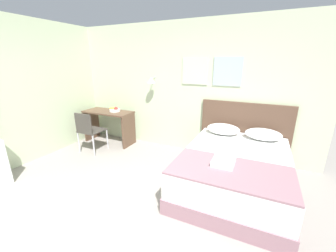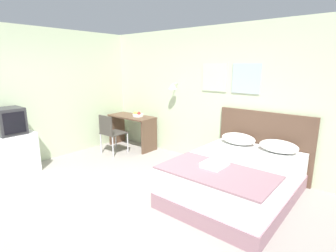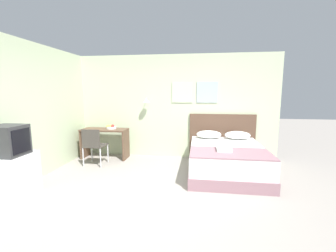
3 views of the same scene
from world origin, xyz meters
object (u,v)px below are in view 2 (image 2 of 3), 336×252
(bed, at_px, (235,179))
(throw_blanket, at_px, (216,172))
(tv_stand, at_px, (14,154))
(desk, at_px, (132,126))
(pillow_right, at_px, (279,146))
(fruit_bowl, at_px, (138,115))
(desk_chair, at_px, (110,131))
(headboard, at_px, (263,144))
(pillow_left, at_px, (238,139))
(television, at_px, (9,121))
(folded_towel_near_foot, at_px, (215,164))

(bed, xyz_separation_m, throw_blanket, (-0.00, -0.59, 0.31))
(throw_blanket, relative_size, tv_stand, 1.99)
(desk, bearing_deg, pillow_right, 1.15)
(bed, distance_m, tv_stand, 3.88)
(fruit_bowl, bearing_deg, desk_chair, -103.60)
(fruit_bowl, bearing_deg, headboard, 6.07)
(headboard, distance_m, pillow_left, 0.45)
(desk_chair, height_order, television, television)
(throw_blanket, relative_size, desk_chair, 1.68)
(pillow_right, height_order, fruit_bowl, fruit_bowl)
(bed, distance_m, fruit_bowl, 2.97)
(desk, distance_m, television, 2.52)
(pillow_left, relative_size, desk, 0.52)
(headboard, height_order, fruit_bowl, headboard)
(desk, relative_size, tv_stand, 1.57)
(pillow_right, bearing_deg, headboard, 140.90)
(throw_blanket, bearing_deg, desk_chair, 167.84)
(bed, height_order, desk, desk)
(television, bearing_deg, headboard, 38.66)
(pillow_right, bearing_deg, pillow_left, 180.00)
(pillow_right, bearing_deg, television, -146.73)
(bed, relative_size, folded_towel_near_foot, 5.79)
(throw_blanket, height_order, desk_chair, desk_chair)
(pillow_right, relative_size, throw_blanket, 0.41)
(folded_towel_near_foot, relative_size, desk_chair, 0.40)
(bed, relative_size, headboard, 1.24)
(desk_chair, bearing_deg, desk, 90.01)
(folded_towel_near_foot, xyz_separation_m, tv_stand, (-3.37, -1.29, -0.27))
(pillow_right, relative_size, desk_chair, 0.69)
(pillow_left, distance_m, pillow_right, 0.68)
(fruit_bowl, xyz_separation_m, television, (-0.64, -2.48, 0.17))
(desk_chair, xyz_separation_m, fruit_bowl, (0.17, 0.69, 0.28))
(pillow_left, height_order, desk, pillow_left)
(television, bearing_deg, folded_towel_near_foot, 20.91)
(throw_blanket, bearing_deg, tv_stand, -161.77)
(fruit_bowl, bearing_deg, bed, -14.74)
(pillow_left, relative_size, throw_blanket, 0.41)
(bed, relative_size, tv_stand, 2.74)
(headboard, relative_size, pillow_left, 2.73)
(desk_chair, xyz_separation_m, tv_stand, (-0.48, -1.79, -0.15))
(pillow_left, xyz_separation_m, desk_chair, (-2.65, -0.71, -0.15))
(desk, bearing_deg, bed, -13.18)
(pillow_left, height_order, throw_blanket, pillow_left)
(fruit_bowl, bearing_deg, desk, -165.59)
(headboard, relative_size, desk, 1.41)
(pillow_right, distance_m, television, 4.57)
(folded_towel_near_foot, height_order, tv_stand, tv_stand)
(bed, relative_size, throw_blanket, 1.38)
(throw_blanket, xyz_separation_m, fruit_bowl, (-2.83, 1.33, 0.21))
(pillow_left, height_order, tv_stand, pillow_left)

